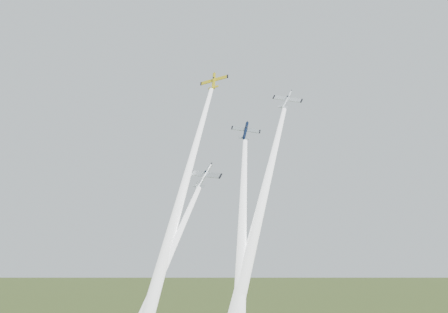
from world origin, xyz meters
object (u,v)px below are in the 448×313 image
plane_navy (246,131)px  plane_silver_low (204,176)px  plane_silver_right (287,100)px  plane_yellow (214,81)px

plane_navy → plane_silver_low: (-7.18, -6.54, -10.46)m
plane_navy → plane_silver_right: 12.74m
plane_yellow → plane_silver_low: (4.69, -18.14, -25.97)m
plane_silver_right → plane_silver_low: (-15.13, -12.75, -18.23)m
plane_navy → plane_silver_right: (7.96, 6.21, 7.77)m
plane_silver_low → plane_yellow: bearing=118.2°
plane_yellow → plane_navy: (11.86, -11.60, -15.51)m
plane_silver_right → plane_silver_low: plane_silver_right is taller
plane_silver_right → plane_navy: bearing=-137.6°
plane_navy → plane_silver_right: plane_silver_right is taller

